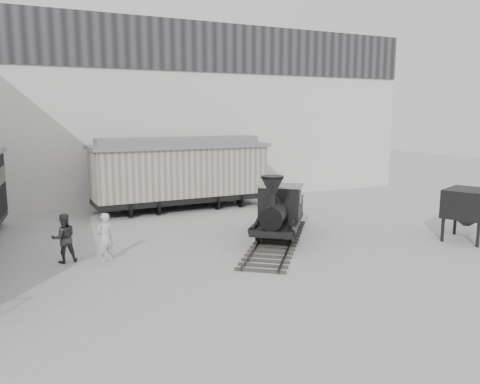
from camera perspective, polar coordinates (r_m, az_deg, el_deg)
name	(u,v)px	position (r m, az deg, el deg)	size (l,w,h in m)	color
ground	(285,265)	(17.11, 5.46, -8.82)	(90.00, 90.00, 0.00)	#9E9E9B
north_wall	(168,112)	(30.21, -8.74, 9.60)	(34.00, 2.51, 11.00)	silver
locomotive	(279,214)	(20.37, 4.73, -2.74)	(6.39, 7.73, 2.93)	#302A25
boxcar	(181,172)	(26.93, -7.24, 2.48)	(10.24, 3.61, 4.14)	black
visitor_a	(105,238)	(17.83, -16.14, -5.35)	(0.67, 0.44, 1.83)	silver
visitor_b	(64,238)	(18.25, -20.67, -5.27)	(0.88, 0.69, 1.81)	#323234
coal_hopper	(468,207)	(22.20, 26.00, -1.67)	(2.56, 2.38, 2.23)	black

